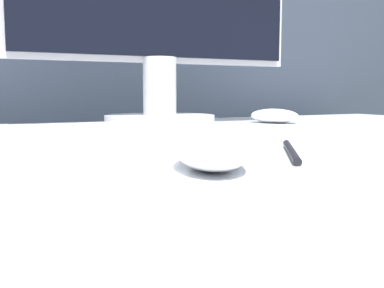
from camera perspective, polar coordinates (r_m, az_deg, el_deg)
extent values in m
cube|color=#333D4C|center=(1.19, -19.58, -0.82)|extent=(5.00, 0.03, 1.30)
ellipsoid|color=white|center=(0.40, 2.37, -0.79)|extent=(0.10, 0.14, 0.03)
cube|color=silver|center=(0.59, -18.15, 0.50)|extent=(0.40, 0.16, 0.02)
cube|color=silver|center=(0.59, -18.20, 1.66)|extent=(0.37, 0.14, 0.01)
cylinder|color=silver|center=(0.94, -4.10, 3.08)|extent=(0.23, 0.23, 0.02)
cylinder|color=silver|center=(0.94, -4.13, 7.32)|extent=(0.07, 0.07, 0.12)
ellipsoid|color=white|center=(1.00, 10.41, 3.54)|extent=(0.11, 0.13, 0.03)
cylinder|color=black|center=(0.50, 12.48, -0.88)|extent=(0.09, 0.13, 0.01)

